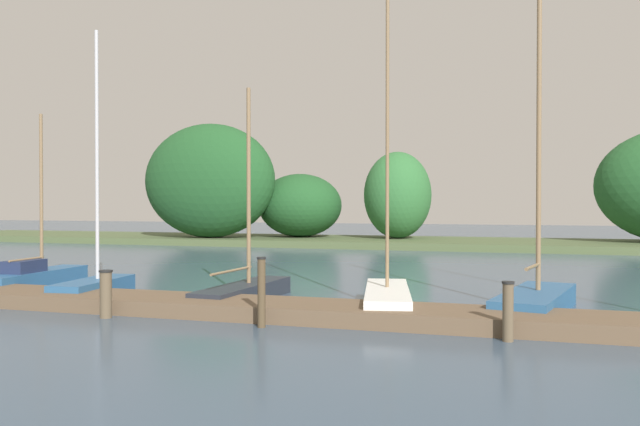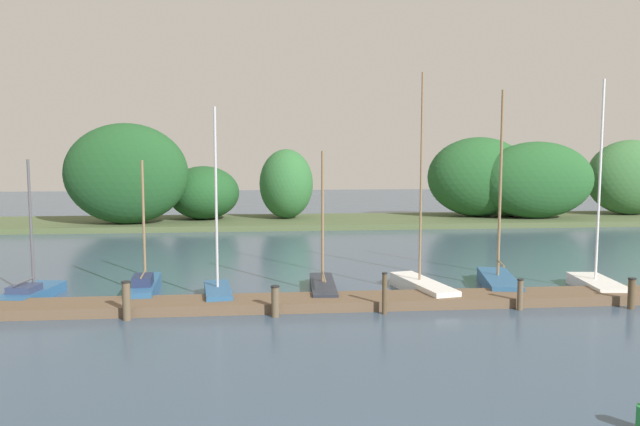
{
  "view_description": "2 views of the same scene",
  "coord_description": "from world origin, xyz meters",
  "px_view_note": "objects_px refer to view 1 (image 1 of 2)",
  "views": [
    {
      "loc": [
        7.01,
        -0.31,
        2.53
      ],
      "look_at": [
        2.38,
        14.63,
        2.3
      ],
      "focal_mm": 36.63,
      "sensor_mm": 36.0,
      "label": 1
    },
    {
      "loc": [
        -2.23,
        -8.45,
        5.55
      ],
      "look_at": [
        0.15,
        16.09,
        3.08
      ],
      "focal_mm": 34.93,
      "sensor_mm": 36.0,
      "label": 2
    }
  ],
  "objects_px": {
    "sailboat_5": "(537,296)",
    "mooring_piling_2": "(106,294)",
    "mooring_piling_3": "(262,292)",
    "sailboat_2": "(96,283)",
    "sailboat_4": "(387,295)",
    "sailboat_3": "(247,289)",
    "sailboat_1": "(38,276)",
    "mooring_piling_4": "(508,311)"
  },
  "relations": [
    {
      "from": "sailboat_2",
      "to": "mooring_piling_3",
      "type": "xyz_separation_m",
      "value": [
        5.78,
        -2.51,
        0.33
      ]
    },
    {
      "from": "sailboat_1",
      "to": "mooring_piling_3",
      "type": "xyz_separation_m",
      "value": [
        8.63,
        -3.64,
        0.35
      ]
    },
    {
      "from": "sailboat_4",
      "to": "sailboat_5",
      "type": "height_order",
      "value": "sailboat_4"
    },
    {
      "from": "sailboat_5",
      "to": "sailboat_1",
      "type": "bearing_deg",
      "value": 101.65
    },
    {
      "from": "sailboat_2",
      "to": "sailboat_3",
      "type": "distance_m",
      "value": 4.09
    },
    {
      "from": "sailboat_1",
      "to": "mooring_piling_2",
      "type": "relative_size",
      "value": 4.92
    },
    {
      "from": "mooring_piling_3",
      "to": "mooring_piling_4",
      "type": "xyz_separation_m",
      "value": [
        4.82,
        0.09,
        -0.17
      ]
    },
    {
      "from": "sailboat_3",
      "to": "mooring_piling_2",
      "type": "distance_m",
      "value": 3.83
    },
    {
      "from": "sailboat_4",
      "to": "mooring_piling_2",
      "type": "distance_m",
      "value": 6.41
    },
    {
      "from": "mooring_piling_2",
      "to": "mooring_piling_4",
      "type": "height_order",
      "value": "mooring_piling_4"
    },
    {
      "from": "sailboat_2",
      "to": "sailboat_4",
      "type": "relative_size",
      "value": 0.84
    },
    {
      "from": "sailboat_3",
      "to": "sailboat_4",
      "type": "relative_size",
      "value": 0.65
    },
    {
      "from": "sailboat_2",
      "to": "mooring_piling_2",
      "type": "xyz_separation_m",
      "value": [
        2.07,
        -2.49,
        0.14
      ]
    },
    {
      "from": "sailboat_5",
      "to": "mooring_piling_2",
      "type": "distance_m",
      "value": 9.78
    },
    {
      "from": "sailboat_4",
      "to": "sailboat_5",
      "type": "xyz_separation_m",
      "value": [
        3.39,
        0.68,
        0.02
      ]
    },
    {
      "from": "sailboat_4",
      "to": "mooring_piling_2",
      "type": "relative_size",
      "value": 8.06
    },
    {
      "from": "mooring_piling_3",
      "to": "sailboat_1",
      "type": "bearing_deg",
      "value": 157.13
    },
    {
      "from": "sailboat_4",
      "to": "sailboat_3",
      "type": "bearing_deg",
      "value": 71.72
    },
    {
      "from": "sailboat_1",
      "to": "mooring_piling_3",
      "type": "distance_m",
      "value": 9.37
    },
    {
      "from": "sailboat_3",
      "to": "sailboat_4",
      "type": "distance_m",
      "value": 3.82
    },
    {
      "from": "sailboat_2",
      "to": "sailboat_4",
      "type": "xyz_separation_m",
      "value": [
        7.8,
        0.38,
        -0.03
      ]
    },
    {
      "from": "sailboat_4",
      "to": "mooring_piling_2",
      "type": "xyz_separation_m",
      "value": [
        -5.73,
        -2.87,
        0.17
      ]
    },
    {
      "from": "sailboat_3",
      "to": "mooring_piling_3",
      "type": "bearing_deg",
      "value": -148.93
    },
    {
      "from": "sailboat_1",
      "to": "sailboat_3",
      "type": "bearing_deg",
      "value": -96.49
    },
    {
      "from": "sailboat_4",
      "to": "mooring_piling_3",
      "type": "height_order",
      "value": "sailboat_4"
    },
    {
      "from": "mooring_piling_3",
      "to": "sailboat_3",
      "type": "bearing_deg",
      "value": 118.12
    },
    {
      "from": "sailboat_3",
      "to": "sailboat_5",
      "type": "relative_size",
      "value": 0.7
    },
    {
      "from": "sailboat_5",
      "to": "mooring_piling_3",
      "type": "bearing_deg",
      "value": 135.35
    },
    {
      "from": "sailboat_1",
      "to": "mooring_piling_3",
      "type": "bearing_deg",
      "value": -116.7
    },
    {
      "from": "sailboat_1",
      "to": "mooring_piling_2",
      "type": "height_order",
      "value": "sailboat_1"
    },
    {
      "from": "sailboat_3",
      "to": "mooring_piling_3",
      "type": "relative_size",
      "value": 3.86
    },
    {
      "from": "sailboat_2",
      "to": "mooring_piling_3",
      "type": "relative_size",
      "value": 4.97
    },
    {
      "from": "sailboat_2",
      "to": "mooring_piling_2",
      "type": "bearing_deg",
      "value": -146.62
    },
    {
      "from": "sailboat_2",
      "to": "sailboat_3",
      "type": "bearing_deg",
      "value": -84.92
    },
    {
      "from": "sailboat_4",
      "to": "mooring_piling_3",
      "type": "bearing_deg",
      "value": 133.27
    },
    {
      "from": "sailboat_5",
      "to": "mooring_piling_4",
      "type": "xyz_separation_m",
      "value": [
        -0.58,
        -3.48,
        0.17
      ]
    },
    {
      "from": "sailboat_1",
      "to": "mooring_piling_4",
      "type": "height_order",
      "value": "sailboat_1"
    },
    {
      "from": "sailboat_2",
      "to": "mooring_piling_2",
      "type": "height_order",
      "value": "sailboat_2"
    },
    {
      "from": "sailboat_1",
      "to": "mooring_piling_4",
      "type": "xyz_separation_m",
      "value": [
        13.45,
        -3.55,
        0.19
      ]
    },
    {
      "from": "sailboat_1",
      "to": "sailboat_5",
      "type": "bearing_deg",
      "value": -94.15
    },
    {
      "from": "sailboat_5",
      "to": "mooring_piling_2",
      "type": "xyz_separation_m",
      "value": [
        -9.12,
        -3.54,
        0.15
      ]
    },
    {
      "from": "mooring_piling_3",
      "to": "mooring_piling_2",
      "type": "bearing_deg",
      "value": 179.68
    }
  ]
}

